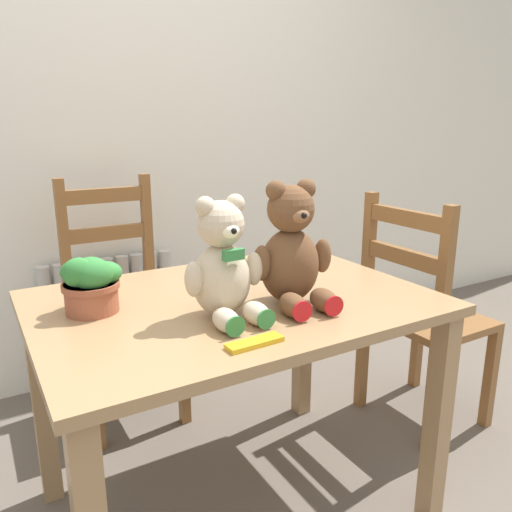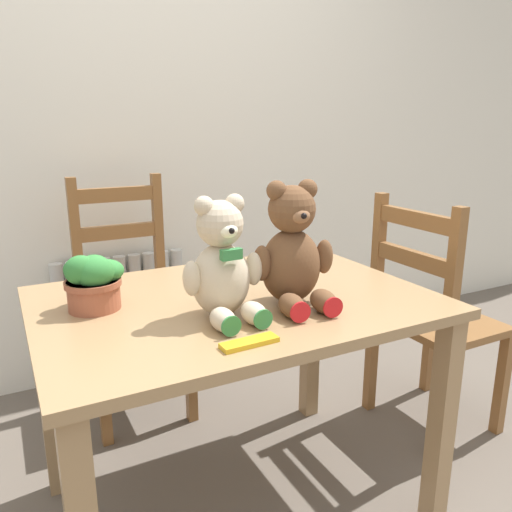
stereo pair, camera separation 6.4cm
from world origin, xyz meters
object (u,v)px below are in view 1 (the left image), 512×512
(teddy_bear_left, at_px, (224,266))
(potted_plant, at_px, (91,282))
(teddy_bear_right, at_px, (292,252))
(wooden_chair_behind, at_px, (120,305))
(chocolate_bar, at_px, (255,343))
(wooden_chair_side, at_px, (421,315))

(teddy_bear_left, distance_m, potted_plant, 0.36)
(teddy_bear_right, distance_m, potted_plant, 0.55)
(wooden_chair_behind, bearing_deg, chocolate_bar, 91.24)
(teddy_bear_left, bearing_deg, teddy_bear_right, 178.41)
(wooden_chair_behind, xyz_separation_m, teddy_bear_right, (0.26, -0.89, 0.39))
(wooden_chair_side, xyz_separation_m, potted_plant, (-1.27, 0.03, 0.34))
(potted_plant, bearing_deg, teddy_bear_left, -36.09)
(wooden_chair_behind, xyz_separation_m, potted_plant, (-0.25, -0.68, 0.33))
(wooden_chair_side, height_order, teddy_bear_right, teddy_bear_right)
(wooden_chair_side, height_order, teddy_bear_left, teddy_bear_left)
(wooden_chair_behind, relative_size, potted_plant, 6.22)
(wooden_chair_side, bearing_deg, wooden_chair_behind, -124.44)
(teddy_bear_left, xyz_separation_m, potted_plant, (-0.29, 0.21, -0.05))
(teddy_bear_right, bearing_deg, wooden_chair_behind, -67.52)
(chocolate_bar, bearing_deg, teddy_bear_left, 83.81)
(wooden_chair_side, bearing_deg, teddy_bear_left, -79.42)
(wooden_chair_behind, xyz_separation_m, chocolate_bar, (0.02, -1.08, 0.25))
(potted_plant, distance_m, chocolate_bar, 0.49)
(wooden_chair_side, relative_size, teddy_bear_left, 2.97)
(wooden_chair_side, relative_size, teddy_bear_right, 2.74)
(teddy_bear_right, bearing_deg, wooden_chair_side, -160.26)
(wooden_chair_side, xyz_separation_m, teddy_bear_right, (-0.77, -0.18, 0.41))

